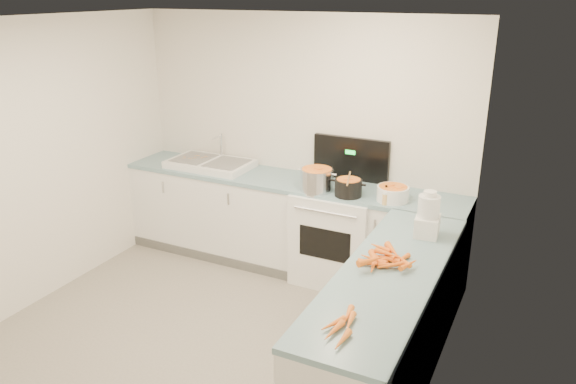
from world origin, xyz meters
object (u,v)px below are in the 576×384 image
at_px(sink, 210,164).
at_px(extract_bottle, 386,195).
at_px(steel_pot, 317,181).
at_px(food_processor, 428,217).
at_px(black_pot, 348,189).
at_px(mixing_bowl, 393,194).
at_px(spice_jar, 385,199).
at_px(stove, 338,233).

distance_m(sink, extract_bottle, 1.95).
relative_size(steel_pot, food_processor, 0.86).
height_order(black_pot, mixing_bowl, black_pot).
relative_size(mixing_bowl, extract_bottle, 2.26).
bearing_deg(black_pot, extract_bottle, 1.77).
distance_m(black_pot, food_processor, 1.00).
xyz_separation_m(steel_pot, extract_bottle, (0.66, -0.00, -0.03)).
height_order(sink, mixing_bowl, sink).
bearing_deg(sink, spice_jar, -7.00).
relative_size(sink, spice_jar, 8.84).
distance_m(black_pot, spice_jar, 0.37).
bearing_deg(mixing_bowl, food_processor, -53.93).
bearing_deg(black_pot, food_processor, -33.34).
bearing_deg(sink, mixing_bowl, -3.47).
distance_m(black_pot, extract_bottle, 0.35).
bearing_deg(sink, black_pot, -6.35).
bearing_deg(mixing_bowl, sink, 176.53).
bearing_deg(stove, food_processor, -35.93).
height_order(stove, food_processor, stove).
distance_m(extract_bottle, spice_jar, 0.08).
bearing_deg(mixing_bowl, extract_bottle, -136.31).
bearing_deg(mixing_bowl, steel_pot, -176.48).
height_order(black_pot, food_processor, food_processor).
height_order(steel_pot, mixing_bowl, steel_pot).
relative_size(stove, steel_pot, 4.42).
bearing_deg(sink, steel_pot, -7.30).
bearing_deg(extract_bottle, spice_jar, -74.79).
relative_size(sink, extract_bottle, 6.88).
bearing_deg(spice_jar, extract_bottle, 105.21).
relative_size(black_pot, food_processor, 0.69).
bearing_deg(spice_jar, mixing_bowl, 76.59).
relative_size(stove, spice_jar, 13.98).
xyz_separation_m(black_pot, extract_bottle, (0.35, 0.01, -0.00)).
distance_m(sink, steel_pot, 1.29).
relative_size(black_pot, extract_bottle, 1.95).
xyz_separation_m(stove, sink, (-1.45, 0.02, 0.50)).
height_order(steel_pot, spice_jar, steel_pot).
xyz_separation_m(sink, extract_bottle, (1.94, -0.17, 0.02)).
bearing_deg(stove, black_pot, -47.88).
xyz_separation_m(steel_pot, food_processor, (1.15, -0.56, 0.06)).
xyz_separation_m(stove, black_pot, (0.15, -0.16, 0.53)).
height_order(sink, spice_jar, sink).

